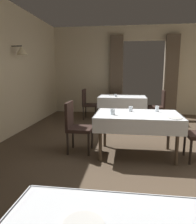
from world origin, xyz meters
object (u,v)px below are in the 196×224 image
Objects in this scene: chair_far_right at (159,105)px; glass_mid_c at (131,109)px; dining_table_far at (122,99)px; chair_far_left at (88,103)px; dining_table_mid at (137,119)px; chair_mid_left at (76,124)px; glass_far_a at (116,95)px; plate_mid_b at (175,118)px; plate_far_b at (112,95)px; glass_mid_a at (157,109)px; glass_mid_d at (113,112)px.

glass_mid_c is (-0.86, -2.53, 0.28)m from chair_far_right.
chair_far_left is (-1.08, 0.12, -0.14)m from dining_table_far.
dining_table_mid is 1.56× the size of chair_mid_left.
chair_far_left is 2.97m from glass_mid_c.
glass_far_a is at bearing -130.77° from dining_table_far.
plate_far_b is at bearing 111.29° from plate_mid_b.
glass_mid_c is 2.71m from plate_far_b.
glass_mid_a is (0.35, 0.22, 0.14)m from dining_table_mid.
dining_table_mid is at bearing -56.83° from glass_mid_c.
chair_far_left is 0.99m from glass_far_a.
glass_mid_d is at bearing -159.31° from dining_table_mid.
chair_far_left reaches higher than glass_mid_d.
glass_mid_c is 0.45m from glass_mid_d.
glass_far_a is at bearing -20.54° from chair_far_left.
dining_table_far is at bearing 106.42° from plate_mid_b.
glass_far_a reaches higher than dining_table_far.
dining_table_far is (-0.33, 2.72, -0.01)m from dining_table_mid.
chair_far_left reaches higher than glass_far_a.
chair_far_right is (1.08, -0.01, -0.14)m from dining_table_far.
dining_table_mid is 2.74m from dining_table_far.
chair_far_left is 3.16m from glass_mid_a.
plate_far_b reaches higher than dining_table_far.
glass_mid_a is at bearing 26.25° from glass_mid_d.
dining_table_mid is 6.23× the size of plate_mid_b.
dining_table_far is 14.56× the size of glass_mid_c.
plate_mid_b is (1.67, -0.31, 0.24)m from chair_mid_left.
plate_far_b is (-0.14, 0.33, -0.03)m from glass_far_a.
chair_far_right is (0.75, 2.71, -0.15)m from dining_table_mid.
glass_mid_d reaches higher than plate_far_b.
dining_table_mid is at bearing -83.05° from dining_table_far.
chair_far_left is at bearing 173.84° from dining_table_far.
plate_far_b is at bearing 101.60° from glass_mid_c.
glass_mid_a is 0.47m from glass_mid_c.
chair_mid_left reaches higher than dining_table_far.
chair_far_left is 1.00× the size of chair_far_right.
chair_mid_left is 1.00× the size of chair_far_right.
dining_table_far is at bearing 49.23° from glass_far_a.
dining_table_far is 1.09m from chair_far_left.
dining_table_mid is 1.56× the size of chair_far_left.
chair_far_left reaches higher than dining_table_mid.
chair_mid_left is at bearing 179.10° from dining_table_mid.
chair_mid_left reaches higher than plate_mid_b.
glass_mid_a is 2.44m from glass_far_a.
chair_far_left reaches higher than plate_far_b.
glass_mid_c is (1.29, -2.65, 0.28)m from chair_far_left.
glass_mid_d is at bearing -112.12° from chair_far_right.
glass_mid_a is at bearing 32.21° from dining_table_mid.
chair_mid_left is at bearing -83.95° from chair_far_left.
dining_table_mid is 15.24× the size of glass_mid_c.
dining_table_far is 2.55m from glass_mid_c.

